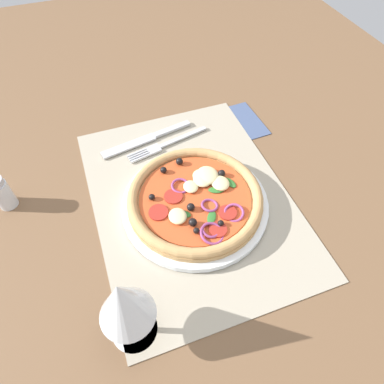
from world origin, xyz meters
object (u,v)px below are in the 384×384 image
Objects in this scene: fork at (164,145)px; knife at (146,139)px; wine_glass at (123,303)px; napkin at (237,123)px; plate at (193,205)px; pizza at (194,198)px; pepper_shaker at (2,193)px.

knife is at bearing -56.64° from fork.
knife reaches higher than fork.
wine_glass reaches higher than knife.
knife is at bearing 86.39° from napkin.
plate is 2.17× the size of napkin.
pizza is 3.51× the size of pepper_shaker.
fork is at bearing 124.79° from knife.
knife is 39.45cm from wine_glass.
plate is at bearing 89.10° from knife.
napkin is at bearing -41.99° from wine_glass.
wine_glass is (-16.97, 14.86, 9.17)cm from plate.
pepper_shaker is at bearing 28.81° from wine_glass.
fork is 1.20× the size of wine_glass.
napkin is (35.22, -31.71, -10.00)cm from wine_glass.
plate is 1.43× the size of fork.
fork is 1.51× the size of napkin.
plate is 33.14cm from pepper_shaker.
pizza is at bearing 89.43° from knife.
napkin is 48.15cm from pepper_shaker.
napkin is (18.25, -16.85, -0.82)cm from plate.
pepper_shaker is at bearing 68.77° from pizza.
pepper_shaker is (12.02, 30.81, 2.25)cm from plate.
knife is (19.51, 3.39, -2.06)cm from pizza.
plate reaches higher than knife.
wine_glass reaches higher than pizza.
napkin is at bearing 165.95° from knife.
knife is 28.65cm from pepper_shaker.
plate reaches higher than fork.
knife is 1.69× the size of napkin.
plate is 1.29× the size of knife.
pepper_shaker is at bearing 68.68° from plate.
pizza is 1.31× the size of fork.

